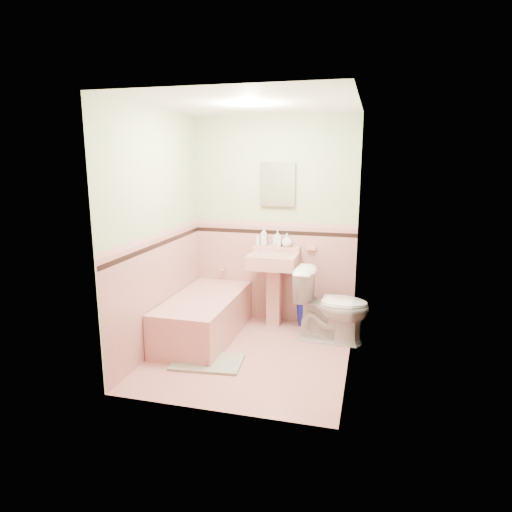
% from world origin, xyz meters
% --- Properties ---
extents(floor, '(2.20, 2.20, 0.00)m').
position_xyz_m(floor, '(0.00, 0.00, 0.00)').
color(floor, tan).
rests_on(floor, ground).
extents(ceiling, '(2.20, 2.20, 0.00)m').
position_xyz_m(ceiling, '(0.00, 0.00, 2.50)').
color(ceiling, white).
rests_on(ceiling, ground).
extents(wall_back, '(2.50, 0.00, 2.50)m').
position_xyz_m(wall_back, '(0.00, 1.10, 1.25)').
color(wall_back, beige).
rests_on(wall_back, ground).
extents(wall_front, '(2.50, 0.00, 2.50)m').
position_xyz_m(wall_front, '(0.00, -1.10, 1.25)').
color(wall_front, beige).
rests_on(wall_front, ground).
extents(wall_left, '(0.00, 2.50, 2.50)m').
position_xyz_m(wall_left, '(-1.00, 0.00, 1.25)').
color(wall_left, beige).
rests_on(wall_left, ground).
extents(wall_right, '(0.00, 2.50, 2.50)m').
position_xyz_m(wall_right, '(1.00, 0.00, 1.25)').
color(wall_right, beige).
rests_on(wall_right, ground).
extents(wainscot_back, '(2.00, 0.00, 2.00)m').
position_xyz_m(wainscot_back, '(0.00, 1.09, 0.60)').
color(wainscot_back, tan).
rests_on(wainscot_back, ground).
extents(wainscot_front, '(2.00, 0.00, 2.00)m').
position_xyz_m(wainscot_front, '(0.00, -1.09, 0.60)').
color(wainscot_front, tan).
rests_on(wainscot_front, ground).
extents(wainscot_left, '(0.00, 2.20, 2.20)m').
position_xyz_m(wainscot_left, '(-0.99, 0.00, 0.60)').
color(wainscot_left, tan).
rests_on(wainscot_left, ground).
extents(wainscot_right, '(0.00, 2.20, 2.20)m').
position_xyz_m(wainscot_right, '(0.99, 0.00, 0.60)').
color(wainscot_right, tan).
rests_on(wainscot_right, ground).
extents(accent_back, '(2.00, 0.00, 2.00)m').
position_xyz_m(accent_back, '(0.00, 1.08, 1.12)').
color(accent_back, black).
rests_on(accent_back, ground).
extents(accent_front, '(2.00, 0.00, 2.00)m').
position_xyz_m(accent_front, '(0.00, -1.08, 1.12)').
color(accent_front, black).
rests_on(accent_front, ground).
extents(accent_left, '(0.00, 2.20, 2.20)m').
position_xyz_m(accent_left, '(-0.98, 0.00, 1.12)').
color(accent_left, black).
rests_on(accent_left, ground).
extents(accent_right, '(0.00, 2.20, 2.20)m').
position_xyz_m(accent_right, '(0.98, 0.00, 1.12)').
color(accent_right, black).
rests_on(accent_right, ground).
extents(cap_back, '(2.00, 0.00, 2.00)m').
position_xyz_m(cap_back, '(0.00, 1.08, 1.22)').
color(cap_back, tan).
rests_on(cap_back, ground).
extents(cap_front, '(2.00, 0.00, 2.00)m').
position_xyz_m(cap_front, '(0.00, -1.08, 1.22)').
color(cap_front, tan).
rests_on(cap_front, ground).
extents(cap_left, '(0.00, 2.20, 2.20)m').
position_xyz_m(cap_left, '(-0.98, 0.00, 1.22)').
color(cap_left, tan).
rests_on(cap_left, ground).
extents(cap_right, '(0.00, 2.20, 2.20)m').
position_xyz_m(cap_right, '(0.98, 0.00, 1.22)').
color(cap_right, tan).
rests_on(cap_right, ground).
extents(bathtub, '(0.70, 1.50, 0.45)m').
position_xyz_m(bathtub, '(-0.63, 0.33, 0.23)').
color(bathtub, tan).
rests_on(bathtub, floor).
extents(tub_faucet, '(0.04, 0.12, 0.04)m').
position_xyz_m(tub_faucet, '(-0.63, 1.05, 0.63)').
color(tub_faucet, silver).
rests_on(tub_faucet, wall_back).
extents(sink, '(0.57, 0.48, 0.90)m').
position_xyz_m(sink, '(0.05, 0.86, 0.45)').
color(sink, tan).
rests_on(sink, floor).
extents(sink_faucet, '(0.02, 0.02, 0.10)m').
position_xyz_m(sink_faucet, '(0.05, 1.00, 0.95)').
color(sink_faucet, silver).
rests_on(sink_faucet, sink).
extents(medicine_cabinet, '(0.40, 0.04, 0.50)m').
position_xyz_m(medicine_cabinet, '(0.05, 1.07, 1.70)').
color(medicine_cabinet, white).
rests_on(medicine_cabinet, wall_back).
extents(soap_dish, '(0.11, 0.06, 0.04)m').
position_xyz_m(soap_dish, '(0.47, 1.06, 0.95)').
color(soap_dish, tan).
rests_on(soap_dish, wall_back).
extents(soap_bottle_left, '(0.09, 0.09, 0.23)m').
position_xyz_m(soap_bottle_left, '(-0.11, 1.04, 1.07)').
color(soap_bottle_left, '#B2B2B2').
rests_on(soap_bottle_left, sink).
extents(soap_bottle_mid, '(0.10, 0.10, 0.20)m').
position_xyz_m(soap_bottle_mid, '(0.06, 1.04, 1.06)').
color(soap_bottle_mid, '#B2B2B2').
rests_on(soap_bottle_mid, sink).
extents(soap_bottle_right, '(0.14, 0.14, 0.16)m').
position_xyz_m(soap_bottle_right, '(0.18, 1.04, 1.04)').
color(soap_bottle_right, '#B2B2B2').
rests_on(soap_bottle_right, sink).
extents(tube, '(0.04, 0.04, 0.12)m').
position_xyz_m(tube, '(-0.18, 1.04, 1.02)').
color(tube, white).
rests_on(tube, sink).
extents(toilet, '(0.83, 0.50, 0.82)m').
position_xyz_m(toilet, '(0.78, 0.60, 0.41)').
color(toilet, white).
rests_on(toilet, floor).
extents(bucket, '(0.34, 0.34, 0.27)m').
position_xyz_m(bucket, '(0.45, 1.01, 0.14)').
color(bucket, '#141A99').
rests_on(bucket, floor).
extents(bath_mat, '(0.73, 0.52, 0.03)m').
position_xyz_m(bath_mat, '(-0.36, -0.30, 0.01)').
color(bath_mat, gray).
rests_on(bath_mat, floor).
extents(shoe, '(0.15, 0.10, 0.05)m').
position_xyz_m(shoe, '(-0.37, -0.37, 0.05)').
color(shoe, '#BF1E59').
rests_on(shoe, bath_mat).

